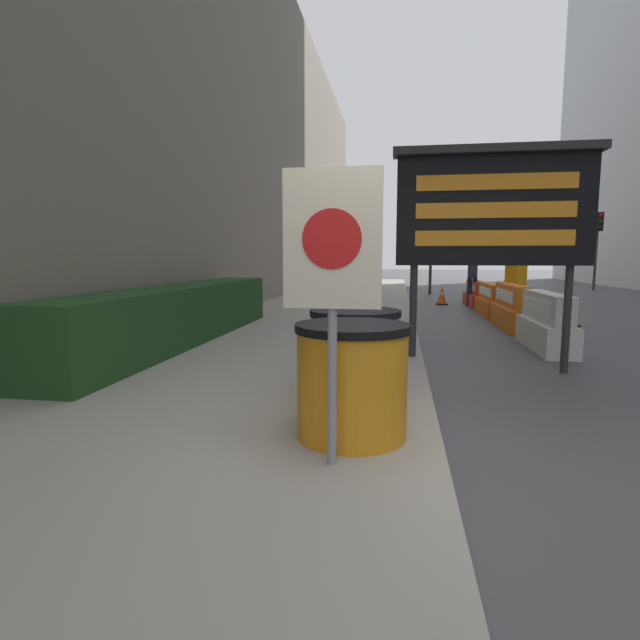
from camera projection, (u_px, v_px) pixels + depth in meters
name	position (u px, v px, depth m)	size (l,w,h in m)	color
ground_plane	(449.00, 494.00, 3.20)	(120.00, 120.00, 0.00)	#474749
sidewalk_left	(131.00, 460.00, 3.53)	(4.39, 56.00, 0.16)	gray
building_left_facade	(235.00, 96.00, 12.81)	(0.40, 50.40, 11.23)	gray
hedge_strip	(179.00, 314.00, 7.95)	(0.90, 6.67, 0.89)	#1E421E
barrel_drum_foreground	(352.00, 380.00, 3.73)	(0.85, 0.85, 0.86)	orange
barrel_drum_middle	(355.00, 355.00, 4.71)	(0.85, 0.85, 0.86)	orange
warning_sign	(332.00, 262.00, 3.10)	(0.62, 0.08, 1.89)	gray
message_board	(493.00, 209.00, 6.43)	(2.57, 0.36, 2.90)	#28282B
jersey_barrier_white	(546.00, 324.00, 8.18)	(0.50, 1.98, 0.94)	silver
jersey_barrier_orange_near	(512.00, 309.00, 10.65)	(0.53, 2.09, 0.93)	orange
jersey_barrier_orange_far	(491.00, 301.00, 13.09)	(0.50, 2.13, 0.82)	orange
jersey_barrier_red_striped	(476.00, 295.00, 15.60)	(0.55, 2.15, 0.77)	red
traffic_cone_near	(569.00, 310.00, 11.00)	(0.40, 0.40, 0.71)	black
traffic_cone_mid	(442.00, 295.00, 15.92)	(0.35, 0.35, 0.62)	black
traffic_light_near_curb	(432.00, 220.00, 20.03)	(0.28, 0.45, 4.13)	#2D2D30
traffic_light_far_side	(598.00, 234.00, 22.63)	(0.28, 0.45, 3.53)	#2D2D30
pedestrian_worker	(516.00, 279.00, 11.49)	(0.43, 0.52, 1.70)	#514C42
pedestrian_passerby	(473.00, 272.00, 15.25)	(0.35, 0.51, 1.79)	#23283D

